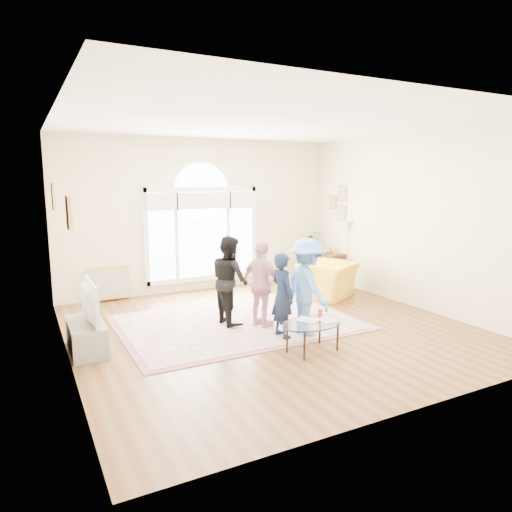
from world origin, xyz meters
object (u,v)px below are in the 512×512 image
area_rug (237,322)px  tv_console (86,336)px  armchair (328,280)px  television (85,302)px  coffee_table (313,324)px

area_rug → tv_console: (-2.39, -0.20, 0.20)m
armchair → tv_console: bearing=-17.9°
tv_console → armchair: 4.81m
area_rug → armchair: bearing=15.7°
television → area_rug: bearing=4.7°
tv_console → armchair: armchair is taller
coffee_table → armchair: size_ratio=0.97×
area_rug → coffee_table: size_ratio=3.42×
armchair → area_rug: bearing=-12.4°
television → armchair: (4.73, 0.86, -0.35)m
area_rug → armchair: 2.45m
tv_console → armchair: (4.73, 0.86, 0.14)m
tv_console → armchair: bearing=10.3°
area_rug → tv_console: tv_console is taller
television → coffee_table: 3.14m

